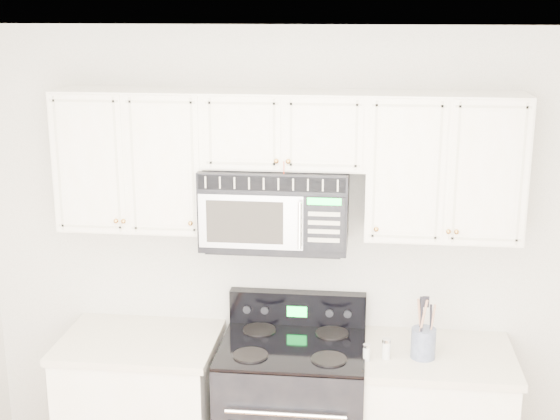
# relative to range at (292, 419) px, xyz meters

# --- Properties ---
(room) EXTENTS (3.51, 3.51, 2.61)m
(room) POSITION_rel_range_xyz_m (-0.05, -1.42, 0.82)
(room) COLOR #9C5F42
(room) RESTS_ON ground
(base_cabinet_left) EXTENTS (0.86, 0.65, 0.92)m
(base_cabinet_left) POSITION_rel_range_xyz_m (-0.85, 0.01, -0.06)
(base_cabinet_left) COLOR white
(base_cabinet_left) RESTS_ON ground
(range) EXTENTS (0.78, 0.71, 1.12)m
(range) POSITION_rel_range_xyz_m (0.00, 0.00, 0.00)
(range) COLOR black
(range) RESTS_ON ground
(upper_cabinets) EXTENTS (2.44, 0.37, 0.75)m
(upper_cabinets) POSITION_rel_range_xyz_m (-0.05, 0.16, 1.45)
(upper_cabinets) COLOR white
(upper_cabinets) RESTS_ON ground
(microwave) EXTENTS (0.77, 0.44, 0.43)m
(microwave) POSITION_rel_range_xyz_m (-0.11, 0.13, 1.18)
(microwave) COLOR black
(microwave) RESTS_ON ground
(utensil_crock) EXTENTS (0.13, 0.13, 0.34)m
(utensil_crock) POSITION_rel_range_xyz_m (0.69, -0.06, 0.53)
(utensil_crock) COLOR slate
(utensil_crock) RESTS_ON base_cabinet_right
(shaker_salt) EXTENTS (0.04, 0.04, 0.09)m
(shaker_salt) POSITION_rel_range_xyz_m (0.40, -0.13, 0.48)
(shaker_salt) COLOR silver
(shaker_salt) RESTS_ON base_cabinet_right
(shaker_pepper) EXTENTS (0.05, 0.05, 0.11)m
(shaker_pepper) POSITION_rel_range_xyz_m (0.50, -0.09, 0.49)
(shaker_pepper) COLOR silver
(shaker_pepper) RESTS_ON base_cabinet_right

